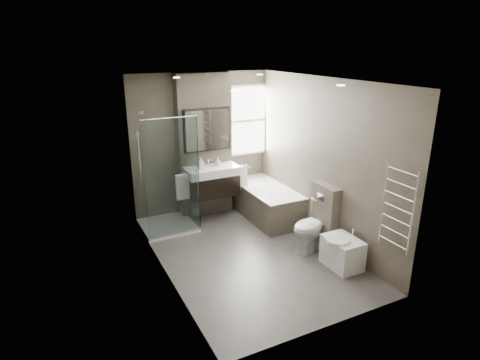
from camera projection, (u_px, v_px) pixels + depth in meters
room at (249, 173)px, 5.76m from camera, size 2.70×3.90×2.70m
vanity_pier at (204, 146)px, 7.27m from camera, size 1.00×0.25×2.60m
vanity at (212, 181)px, 7.15m from camera, size 0.95×0.47×0.66m
mirror_cabinet at (207, 130)px, 7.02m from camera, size 0.86×0.08×0.76m
towel_left at (183, 187)px, 6.90m from camera, size 0.24×0.06×0.44m
towel_right at (241, 178)px, 7.37m from camera, size 0.24×0.06×0.44m
shower_enclosure at (174, 202)px, 6.85m from camera, size 0.90×0.90×2.00m
bathtub at (266, 200)px, 7.40m from camera, size 0.75×1.60×0.57m
window at (246, 121)px, 7.61m from camera, size 0.98×0.06×1.33m
toilet at (313, 226)px, 6.22m from camera, size 0.84×0.63×0.76m
cistern_box at (324, 215)px, 6.31m from camera, size 0.19×0.55×1.00m
bidet at (342, 252)px, 5.73m from camera, size 0.48×0.55×0.57m
towel_radiator at (398, 208)px, 4.99m from camera, size 0.03×0.49×1.10m
soap_bottle_a at (201, 163)px, 6.92m from camera, size 0.09×0.09×0.20m
soap_bottle_b at (218, 161)px, 7.16m from camera, size 0.11×0.11×0.14m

